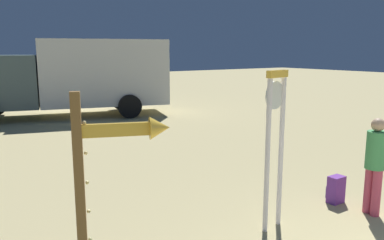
# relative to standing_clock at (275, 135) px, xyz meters

# --- Properties ---
(standing_clock) EXTENTS (0.43, 0.16, 2.29)m
(standing_clock) POSITION_rel_standing_clock_xyz_m (0.00, 0.00, 0.00)
(standing_clock) COLOR white
(standing_clock) RESTS_ON ground_plane
(arrow_sign) EXTENTS (1.02, 0.53, 2.15)m
(arrow_sign) POSITION_rel_standing_clock_xyz_m (-2.43, 0.01, 0.00)
(arrow_sign) COLOR brown
(arrow_sign) RESTS_ON ground_plane
(person_near_clock) EXTENTS (0.30, 0.30, 1.54)m
(person_near_clock) POSITION_rel_standing_clock_xyz_m (1.65, -0.55, -0.53)
(person_near_clock) COLOR #C4435E
(person_near_clock) RESTS_ON ground_plane
(backpack) EXTENTS (0.27, 0.23, 0.47)m
(backpack) POSITION_rel_standing_clock_xyz_m (1.58, 0.06, -1.16)
(backpack) COLOR #73359B
(backpack) RESTS_ON ground_plane
(box_truck_near) EXTENTS (7.43, 4.24, 2.98)m
(box_truck_near) POSITION_rel_standing_clock_xyz_m (1.05, 11.25, 0.23)
(box_truck_near) COLOR silver
(box_truck_near) RESTS_ON ground_plane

